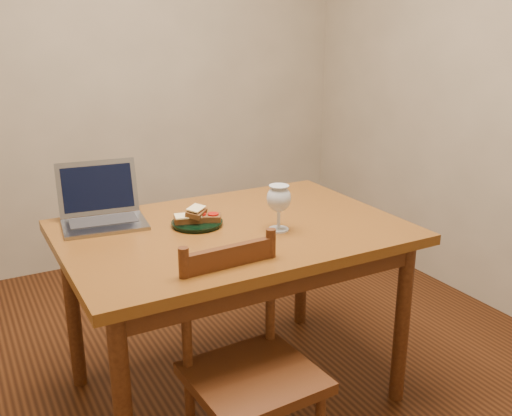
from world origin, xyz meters
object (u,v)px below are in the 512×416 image
chair (250,360)px  milk_glass (279,208)px  table (233,248)px  plate (197,223)px  laptop (101,207)px

chair → milk_glass: bearing=45.4°
table → milk_glass: milk_glass is taller
table → milk_glass: (0.14, -0.11, 0.18)m
table → plate: plate is taller
plate → laptop: size_ratio=0.58×
table → chair: (-0.17, -0.46, -0.20)m
table → milk_glass: size_ratio=7.19×
chair → plate: 0.62m
plate → milk_glass: 0.33m
plate → milk_glass: (0.25, -0.20, 0.08)m
table → plate: bearing=142.7°
chair → laptop: bearing=105.5°
milk_glass → table: bearing=141.3°
chair → plate: (0.06, 0.55, 0.29)m
chair → milk_glass: size_ratio=2.35×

